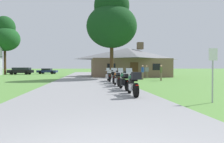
{
  "coord_description": "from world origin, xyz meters",
  "views": [
    {
      "loc": [
        -0.09,
        -2.76,
        1.38
      ],
      "look_at": [
        2.6,
        18.59,
        0.97
      ],
      "focal_mm": 33.02,
      "sensor_mm": 36.0,
      "label": 1
    }
  ],
  "objects": [
    {
      "name": "motorcycle_green_nearest_to_camera",
      "position": [
        2.1,
        6.7,
        0.62
      ],
      "size": [
        0.66,
        2.08,
        1.3
      ],
      "rotation": [
        0.0,
        0.0,
        -0.01
      ],
      "color": "black",
      "rests_on": "asphalt_driveway"
    },
    {
      "name": "tree_left_far",
      "position": [
        -15.82,
        39.73,
        7.68
      ],
      "size": [
        5.65,
        5.65,
        11.4
      ],
      "color": "#422D19",
      "rests_on": "ground"
    },
    {
      "name": "ground_plane",
      "position": [
        0.0,
        20.0,
        0.0
      ],
      "size": [
        500.0,
        500.0,
        0.0
      ],
      "primitive_type": "plane",
      "color": "#56893D"
    },
    {
      "name": "bystander_olive_shirt_by_tree",
      "position": [
        7.73,
        18.01,
        0.93
      ],
      "size": [
        0.3,
        0.54,
        1.67
      ],
      "rotation": [
        0.0,
        0.0,
        4.46
      ],
      "color": "#75664C",
      "rests_on": "ground"
    },
    {
      "name": "metal_signpost_roadside",
      "position": [
        4.84,
        4.74,
        1.35
      ],
      "size": [
        0.36,
        0.06,
        2.14
      ],
      "color": "#9EA0A5",
      "rests_on": "ground"
    },
    {
      "name": "motorcycle_blue_fourth_in_row",
      "position": [
        2.2,
        14.43,
        0.62
      ],
      "size": [
        0.67,
        2.08,
        1.3
      ],
      "rotation": [
        0.0,
        0.0,
        -0.08
      ],
      "color": "black",
      "rests_on": "asphalt_driveway"
    },
    {
      "name": "bystander_gray_shirt_near_lodge",
      "position": [
        7.76,
        23.33,
        0.93
      ],
      "size": [
        0.54,
        0.3,
        1.67
      ],
      "rotation": [
        0.0,
        0.0,
        6.04
      ],
      "color": "#75664C",
      "rests_on": "ground"
    },
    {
      "name": "motorcycle_blue_farthest_in_row",
      "position": [
        2.09,
        16.77,
        0.61
      ],
      "size": [
        0.72,
        2.08,
        1.3
      ],
      "rotation": [
        0.0,
        0.0,
        0.0
      ],
      "color": "black",
      "rests_on": "asphalt_driveway"
    },
    {
      "name": "bystander_blue_shirt_beside_signpost",
      "position": [
        6.39,
        20.37,
        0.93
      ],
      "size": [
        0.23,
        0.55,
        1.67
      ],
      "rotation": [
        0.0,
        0.0,
        4.75
      ],
      "color": "#75664C",
      "rests_on": "ground"
    },
    {
      "name": "stone_lodge",
      "position": [
        6.42,
        29.13,
        2.31
      ],
      "size": [
        11.89,
        9.52,
        5.39
      ],
      "color": "brown",
      "rests_on": "ground"
    },
    {
      "name": "parked_navy_sedan_far_left",
      "position": [
        -8.55,
        43.79,
        0.64
      ],
      "size": [
        4.43,
        2.45,
        1.2
      ],
      "rotation": [
        0.0,
        0.0,
        1.42
      ],
      "color": "navy",
      "rests_on": "ground"
    },
    {
      "name": "asphalt_driveway",
      "position": [
        0.0,
        18.0,
        0.03
      ],
      "size": [
        6.4,
        80.0,
        0.06
      ],
      "primitive_type": "cube",
      "color": "gray",
      "rests_on": "ground"
    },
    {
      "name": "motorcycle_orange_third_in_row",
      "position": [
        2.15,
        11.93,
        0.62
      ],
      "size": [
        0.66,
        2.08,
        1.3
      ],
      "rotation": [
        0.0,
        0.0,
        0.03
      ],
      "color": "black",
      "rests_on": "asphalt_driveway"
    },
    {
      "name": "tree_by_lodge_front",
      "position": [
        3.05,
        22.42,
        7.17
      ],
      "size": [
        6.19,
        6.19,
        11.23
      ],
      "color": "#422D19",
      "rests_on": "ground"
    },
    {
      "name": "motorcycle_green_second_in_row",
      "position": [
        2.19,
        9.18,
        0.61
      ],
      "size": [
        0.83,
        2.08,
        1.3
      ],
      "rotation": [
        0.0,
        0.0,
        0.09
      ],
      "color": "black",
      "rests_on": "asphalt_driveway"
    },
    {
      "name": "parked_black_suv_far_left",
      "position": [
        -12.99,
        40.22,
        0.78
      ],
      "size": [
        4.74,
        2.23,
        1.4
      ],
      "rotation": [
        0.0,
        0.0,
        1.48
      ],
      "color": "black",
      "rests_on": "ground"
    }
  ]
}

